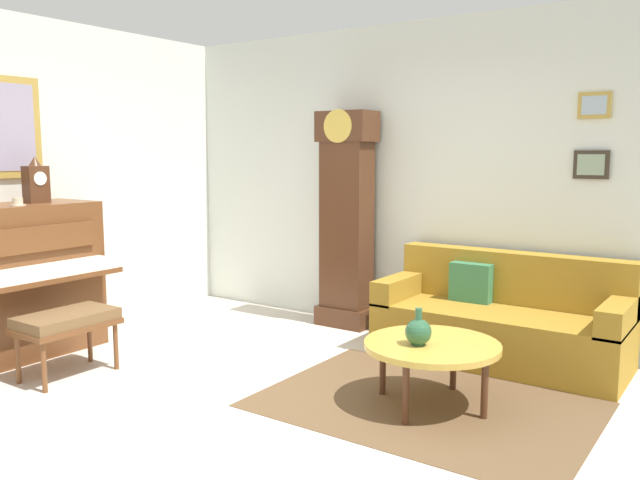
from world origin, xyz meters
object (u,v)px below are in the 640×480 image
(mantel_clock, at_px, (36,182))
(teacup, at_px, (18,203))
(piano_bench, at_px, (67,323))
(couch, at_px, (501,321))
(piano, at_px, (7,282))
(grandfather_clock, at_px, (346,225))
(coffee_table, at_px, (432,347))
(green_jug, at_px, (418,332))

(mantel_clock, relative_size, teacup, 3.28)
(piano_bench, relative_size, couch, 0.37)
(piano, xyz_separation_m, grandfather_clock, (1.67, 2.40, 0.34))
(couch, distance_m, coffee_table, 1.21)
(piano_bench, bearing_deg, coffee_table, 22.11)
(coffee_table, relative_size, mantel_clock, 2.32)
(piano_bench, height_order, coffee_table, piano_bench)
(piano, distance_m, green_jug, 3.29)
(coffee_table, height_order, green_jug, green_jug)
(teacup, relative_size, green_jug, 0.48)
(couch, xyz_separation_m, green_jug, (-0.09, -1.30, 0.20))
(mantel_clock, bearing_deg, green_jug, 10.79)
(piano_bench, height_order, teacup, teacup)
(piano_bench, distance_m, mantel_clock, 1.29)
(piano_bench, distance_m, coffee_table, 2.65)
(piano, bearing_deg, green_jug, 15.87)
(coffee_table, height_order, teacup, teacup)
(couch, relative_size, teacup, 16.38)
(piano, xyz_separation_m, teacup, (0.14, 0.05, 0.63))
(grandfather_clock, xyz_separation_m, green_jug, (1.49, -1.50, -0.45))
(green_jug, bearing_deg, piano, -164.13)
(piano, xyz_separation_m, couch, (3.25, 2.20, -0.31))
(mantel_clock, bearing_deg, coffee_table, 12.37)
(coffee_table, bearing_deg, mantel_clock, -167.63)
(teacup, bearing_deg, coffee_table, 17.17)
(grandfather_clock, height_order, teacup, grandfather_clock)
(piano, xyz_separation_m, piano_bench, (0.76, 0.00, -0.22))
(piano_bench, xyz_separation_m, grandfather_clock, (0.91, 2.39, 0.56))
(mantel_clock, xyz_separation_m, green_jug, (3.16, 0.60, -0.89))
(grandfather_clock, xyz_separation_m, teacup, (-1.53, -2.35, 0.29))
(couch, distance_m, mantel_clock, 3.92)
(grandfather_clock, distance_m, couch, 1.72)
(piano, relative_size, couch, 0.76)
(grandfather_clock, distance_m, coffee_table, 2.16)
(coffee_table, distance_m, teacup, 3.33)
(piano_bench, bearing_deg, grandfather_clock, 69.18)
(piano, height_order, coffee_table, piano)
(grandfather_clock, height_order, green_jug, grandfather_clock)
(piano, xyz_separation_m, green_jug, (3.16, 0.90, -0.11))
(piano, xyz_separation_m, mantel_clock, (0.00, 0.30, 0.78))
(grandfather_clock, bearing_deg, piano_bench, -110.82)
(piano_bench, xyz_separation_m, coffee_table, (2.45, 1.00, -0.01))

